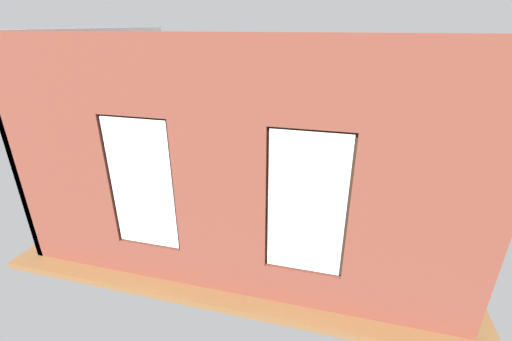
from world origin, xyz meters
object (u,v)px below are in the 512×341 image
at_px(potted_plant_between_couches, 308,237).
at_px(potted_plant_mid_room_small, 297,177).
at_px(candle_jar, 255,191).
at_px(papasan_chair, 258,156).
at_px(cup_ceramic, 270,187).
at_px(tv_flatscreen, 124,165).
at_px(potted_plant_near_tv, 119,192).
at_px(potted_plant_by_left_couch, 372,194).
at_px(media_console, 128,190).
at_px(remote_gray, 233,190).
at_px(potted_plant_corner_near_left, 396,161).
at_px(table_plant_small, 246,183).
at_px(potted_plant_beside_window_right, 137,207).
at_px(couch_left, 401,232).
at_px(couch_by_window, 224,241).
at_px(potted_plant_corner_far_left, 427,258).
at_px(coffee_table, 252,193).
at_px(potted_plant_foreground_right, 185,140).

relative_size(potted_plant_between_couches, potted_plant_mid_room_small, 1.89).
bearing_deg(candle_jar, papasan_chair, -76.74).
distance_m(cup_ceramic, tv_flatscreen, 3.10).
distance_m(candle_jar, potted_plant_near_tv, 2.56).
bearing_deg(potted_plant_by_left_couch, media_console, 11.70).
relative_size(remote_gray, potted_plant_corner_near_left, 0.18).
distance_m(table_plant_small, tv_flatscreen, 2.59).
xyz_separation_m(remote_gray, potted_plant_beside_window_right, (1.09, 1.68, 0.37)).
distance_m(table_plant_small, potted_plant_near_tv, 2.44).
xyz_separation_m(table_plant_small, potted_plant_beside_window_right, (1.31, 1.89, 0.27)).
xyz_separation_m(candle_jar, potted_plant_mid_room_small, (-0.67, -1.21, -0.15)).
relative_size(couch_left, potted_plant_by_left_couch, 4.43).
xyz_separation_m(potted_plant_between_couches, potted_plant_beside_window_right, (2.79, 0.14, 0.19)).
bearing_deg(potted_plant_between_couches, couch_by_window, 2.13).
relative_size(tv_flatscreen, potted_plant_corner_far_left, 0.80).
distance_m(potted_plant_near_tv, potted_plant_mid_room_small, 3.80).
relative_size(cup_ceramic, papasan_chair, 0.09).
height_order(table_plant_small, potted_plant_mid_room_small, table_plant_small).
relative_size(papasan_chair, potted_plant_mid_room_small, 2.13).
xyz_separation_m(couch_left, remote_gray, (3.17, -0.57, 0.10)).
relative_size(tv_flatscreen, potted_plant_beside_window_right, 0.77).
height_order(couch_left, potted_plant_between_couches, potted_plant_between_couches).
relative_size(potted_plant_corner_near_left, potted_plant_mid_room_small, 1.86).
xyz_separation_m(papasan_chair, potted_plant_mid_room_small, (-1.15, 0.80, -0.12)).
relative_size(remote_gray, papasan_chair, 0.16).
relative_size(couch_by_window, potted_plant_by_left_couch, 4.04).
relative_size(coffee_table, cup_ceramic, 13.17).
bearing_deg(potted_plant_mid_room_small, potted_plant_between_couches, 101.42).
xyz_separation_m(remote_gray, potted_plant_near_tv, (1.79, 1.17, 0.31)).
xyz_separation_m(papasan_chair, potted_plant_between_couches, (-1.71, 3.56, 0.17)).
relative_size(media_console, potted_plant_between_couches, 1.04).
relative_size(tv_flatscreen, potted_plant_by_left_couch, 2.40).
bearing_deg(coffee_table, couch_by_window, 89.58).
distance_m(potted_plant_foreground_right, potted_plant_mid_room_small, 3.28).
height_order(couch_left, candle_jar, couch_left).
xyz_separation_m(couch_left, potted_plant_between_couches, (1.47, 0.97, 0.28)).
relative_size(tv_flatscreen, potted_plant_corner_near_left, 1.13).
distance_m(media_console, potted_plant_corner_far_left, 5.85).
relative_size(potted_plant_corner_near_left, potted_plant_by_left_couch, 2.12).
bearing_deg(papasan_chair, potted_plant_corner_near_left, -179.33).
height_order(couch_by_window, candle_jar, couch_by_window).
relative_size(potted_plant_near_tv, potted_plant_between_couches, 1.61).
bearing_deg(remote_gray, potted_plant_corner_far_left, 147.46).
xyz_separation_m(potted_plant_near_tv, potted_plant_between_couches, (-3.49, 0.37, -0.13)).
bearing_deg(potted_plant_by_left_couch, cup_ceramic, 16.10).
distance_m(potted_plant_between_couches, potted_plant_beside_window_right, 2.80).
height_order(candle_jar, potted_plant_between_couches, potted_plant_between_couches).
distance_m(papasan_chair, potted_plant_corner_far_left, 4.98).
distance_m(couch_left, potted_plant_corner_near_left, 2.64).
height_order(couch_by_window, media_console, couch_by_window).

